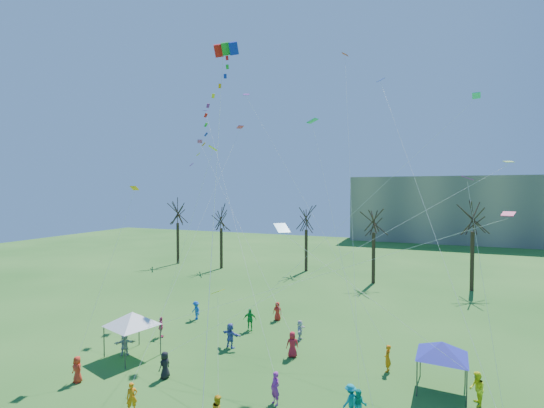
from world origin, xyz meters
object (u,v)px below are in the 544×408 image
at_px(distant_building, 490,210).
at_px(big_box_kite, 214,113).
at_px(canopy_tent_blue, 442,349).
at_px(canopy_tent_white, 132,319).

bearing_deg(distant_building, big_box_kite, -109.60).
xyz_separation_m(distant_building, canopy_tent_blue, (-12.70, -73.08, -5.02)).
relative_size(big_box_kite, canopy_tent_blue, 5.62).
relative_size(distant_building, canopy_tent_white, 14.82).
distance_m(distant_building, canopy_tent_white, 83.11).
distance_m(distant_building, big_box_kite, 80.30).
height_order(distant_building, big_box_kite, big_box_kite).
height_order(canopy_tent_white, canopy_tent_blue, canopy_tent_white).
xyz_separation_m(big_box_kite, canopy_tent_white, (-6.16, -1.04, -14.24)).
height_order(distant_building, canopy_tent_white, distant_building).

